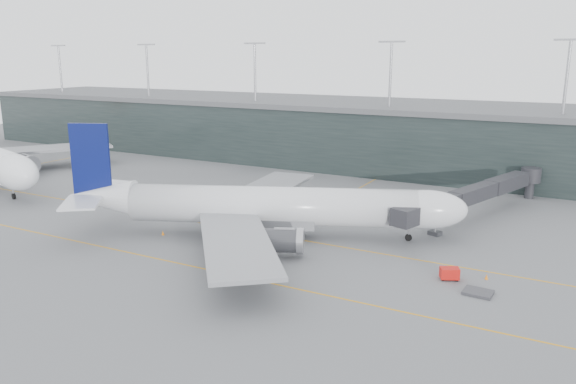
% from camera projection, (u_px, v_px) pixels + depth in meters
% --- Properties ---
extents(ground, '(320.00, 320.00, 0.00)m').
position_uv_depth(ground, '(259.00, 224.00, 89.91)').
color(ground, '#57565B').
rests_on(ground, ground).
extents(taxiline_a, '(160.00, 0.25, 0.02)m').
position_uv_depth(taxiline_a, '(246.00, 231.00, 86.49)').
color(taxiline_a, orange).
rests_on(taxiline_a, ground).
extents(taxiline_b, '(160.00, 0.25, 0.02)m').
position_uv_depth(taxiline_b, '(180.00, 263.00, 72.80)').
color(taxiline_b, orange).
rests_on(taxiline_b, ground).
extents(taxiline_lead_main, '(0.25, 60.00, 0.02)m').
position_uv_depth(taxiline_lead_main, '(338.00, 200.00, 104.71)').
color(taxiline_lead_main, orange).
rests_on(taxiline_lead_main, ground).
extents(taxiline_lead_adj, '(0.25, 60.00, 0.02)m').
position_uv_depth(taxiline_lead_adj, '(46.00, 162.00, 141.57)').
color(taxiline_lead_adj, orange).
rests_on(taxiline_lead_adj, ground).
extents(terminal, '(240.00, 36.00, 29.00)m').
position_uv_depth(terminal, '(381.00, 134.00, 137.71)').
color(terminal, black).
rests_on(terminal, ground).
extents(main_aircraft, '(56.71, 52.33, 16.62)m').
position_uv_depth(main_aircraft, '(269.00, 206.00, 82.57)').
color(main_aircraft, silver).
rests_on(main_aircraft, ground).
extents(jet_bridge, '(14.51, 44.38, 5.86)m').
position_uv_depth(jet_bridge, '(469.00, 190.00, 93.57)').
color(jet_bridge, '#26262B').
rests_on(jet_bridge, ground).
extents(gse_cart, '(2.59, 2.19, 1.50)m').
position_uv_depth(gse_cart, '(449.00, 273.00, 67.40)').
color(gse_cart, red).
rests_on(gse_cart, ground).
extents(baggage_dolly, '(3.31, 2.71, 0.32)m').
position_uv_depth(baggage_dolly, '(478.00, 292.00, 63.51)').
color(baggage_dolly, '#35353A').
rests_on(baggage_dolly, ground).
extents(uld_a, '(2.36, 2.01, 1.93)m').
position_uv_depth(uld_a, '(272.00, 201.00, 100.22)').
color(uld_a, '#36373B').
rests_on(uld_a, ground).
extents(uld_b, '(2.39, 2.02, 1.96)m').
position_uv_depth(uld_b, '(277.00, 200.00, 101.01)').
color(uld_b, '#36373B').
rests_on(uld_b, ground).
extents(uld_c, '(2.42, 2.16, 1.83)m').
position_uv_depth(uld_c, '(283.00, 204.00, 98.38)').
color(uld_c, '#36373B').
rests_on(uld_c, ground).
extents(cone_nose, '(0.41, 0.41, 0.65)m').
position_uv_depth(cone_nose, '(486.00, 277.00, 67.61)').
color(cone_nose, orange).
rests_on(cone_nose, ground).
extents(cone_wing_stbd, '(0.45, 0.45, 0.71)m').
position_uv_depth(cone_wing_stbd, '(236.00, 265.00, 71.18)').
color(cone_wing_stbd, orange).
rests_on(cone_wing_stbd, ground).
extents(cone_wing_port, '(0.49, 0.49, 0.78)m').
position_uv_depth(cone_wing_port, '(328.00, 212.00, 95.39)').
color(cone_wing_port, '#D1430B').
rests_on(cone_wing_port, ground).
extents(cone_tail, '(0.43, 0.43, 0.68)m').
position_uv_depth(cone_tail, '(163.00, 233.00, 84.30)').
color(cone_tail, orange).
rests_on(cone_tail, ground).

